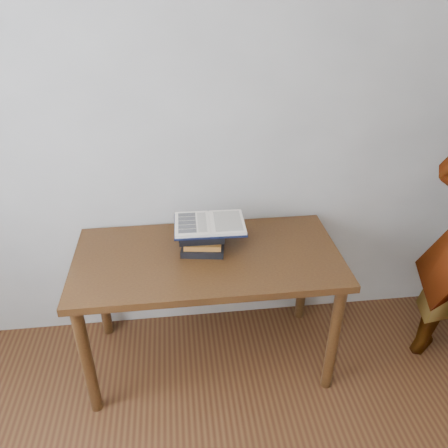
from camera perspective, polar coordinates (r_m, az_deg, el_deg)
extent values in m
cube|color=beige|center=(2.32, -5.41, 12.77)|extent=(3.50, 0.04, 2.60)
cube|color=#492C12|center=(2.25, -2.15, -4.47)|extent=(1.36, 0.68, 0.04)
cylinder|color=#492C12|center=(2.33, -17.46, -16.72)|extent=(0.06, 0.06, 0.69)
cylinder|color=#492C12|center=(2.40, 14.11, -14.35)|extent=(0.06, 0.06, 0.69)
cylinder|color=#492C12|center=(2.74, -15.75, -8.11)|extent=(0.06, 0.06, 0.69)
cylinder|color=#492C12|center=(2.80, 10.36, -6.38)|extent=(0.06, 0.06, 0.69)
cube|color=black|center=(2.27, -2.76, -3.03)|extent=(0.24, 0.20, 0.04)
cube|color=#B65E29|center=(2.26, -2.75, -2.35)|extent=(0.21, 0.17, 0.03)
cube|color=black|center=(2.26, -3.00, -1.34)|extent=(0.23, 0.17, 0.03)
cube|color=black|center=(2.22, -2.92, -0.94)|extent=(0.24, 0.18, 0.03)
cube|color=black|center=(2.23, -1.89, -0.18)|extent=(0.37, 0.26, 0.01)
cube|color=beige|center=(2.22, -4.22, 0.00)|extent=(0.18, 0.24, 0.02)
cube|color=beige|center=(2.23, 0.41, 0.22)|extent=(0.18, 0.24, 0.02)
cylinder|color=beige|center=(2.22, -1.90, 0.07)|extent=(0.02, 0.24, 0.01)
cube|color=black|center=(2.29, -4.89, 1.22)|extent=(0.09, 0.04, 0.00)
cube|color=black|center=(2.25, -4.87, 0.71)|extent=(0.09, 0.04, 0.00)
cube|color=black|center=(2.21, -4.85, 0.18)|extent=(0.09, 0.04, 0.00)
cube|color=black|center=(2.18, -4.83, -0.36)|extent=(0.09, 0.04, 0.00)
cube|color=black|center=(2.14, -4.80, -0.92)|extent=(0.09, 0.04, 0.00)
cube|color=beige|center=(2.22, -2.89, 0.27)|extent=(0.05, 0.20, 0.00)
cube|color=beige|center=(2.22, 0.50, 0.44)|extent=(0.14, 0.20, 0.00)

